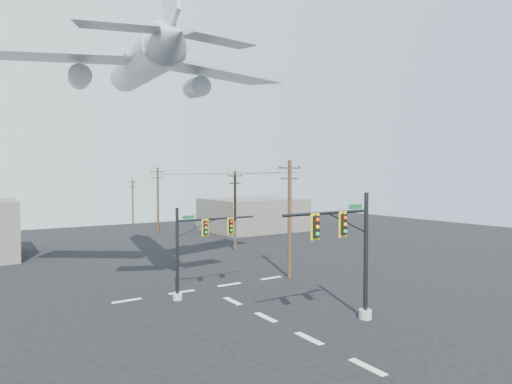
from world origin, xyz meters
TOP-DOWN VIEW (x-y plane):
  - ground at (0.00, 0.00)m, footprint 120.00×120.00m
  - lane_markings at (0.00, 5.33)m, footprint 14.00×21.20m
  - signal_mast_near at (3.54, 0.54)m, footprint 6.49×0.83m
  - signal_mast_far at (-1.67, 10.26)m, footprint 6.45×0.70m
  - utility_pole_a at (7.34, 11.26)m, footprint 1.95×0.56m
  - utility_pole_b at (10.12, 25.05)m, footprint 1.86×0.31m
  - utility_pole_c at (8.13, 44.60)m, footprint 2.03×0.34m
  - utility_pole_d at (8.16, 57.20)m, footprint 1.58×0.72m
  - power_lines at (8.74, 34.13)m, footprint 4.50×45.94m
  - airliner at (-3.81, 15.33)m, footprint 23.88×25.38m
  - building_right at (22.00, 40.00)m, footprint 14.00×12.00m

SIDE VIEW (x-z plane):
  - ground at x=0.00m, z-range 0.00..0.00m
  - lane_markings at x=0.00m, z-range 0.01..0.01m
  - building_right at x=22.00m, z-range 0.00..5.00m
  - signal_mast_far at x=-1.67m, z-range 0.25..6.58m
  - signal_mast_near at x=3.54m, z-range 0.24..7.75m
  - utility_pole_d at x=8.16m, z-range 0.19..8.20m
  - utility_pole_b at x=10.12m, z-range 0.21..9.37m
  - utility_pole_a at x=7.34m, z-range 0.23..10.05m
  - utility_pole_c at x=8.13m, z-range 0.23..10.11m
  - power_lines at x=8.74m, z-range 8.38..8.95m
  - airliner at x=-3.81m, z-range 13.60..20.20m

